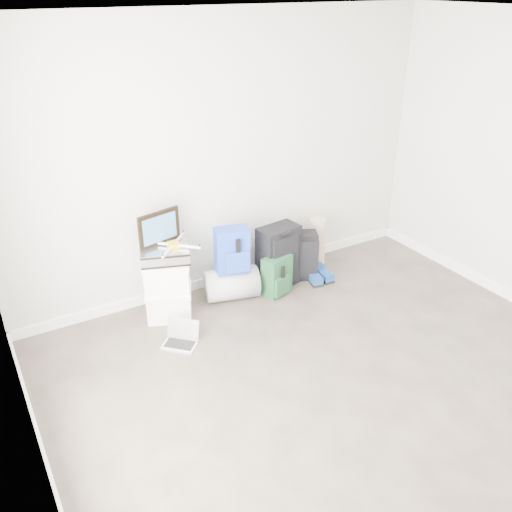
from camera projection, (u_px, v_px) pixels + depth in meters
ground at (390, 425)px, 3.94m from camera, size 5.00×5.00×0.00m
room_envelope at (421, 204)px, 3.17m from camera, size 4.52×5.02×2.71m
boxes_stack at (168, 289)px, 5.08m from camera, size 0.53×0.49×0.61m
briefcase at (165, 254)px, 4.92m from camera, size 0.51×0.44×0.12m
painting at (159, 228)px, 4.89m from camera, size 0.42×0.12×0.32m
drone at (174, 245)px, 4.90m from camera, size 0.39×0.39×0.05m
duffel_bag at (232, 284)px, 5.45m from camera, size 0.59×0.45×0.32m
blue_backpack at (233, 251)px, 5.25m from camera, size 0.36×0.30×0.45m
large_suitcase at (279, 257)px, 5.61m from camera, size 0.46×0.33×0.66m
green_backpack at (277, 276)px, 5.51m from camera, size 0.34×0.29×0.41m
carry_on at (301, 256)px, 5.77m from camera, size 0.39×0.34×0.53m
shoes at (318, 276)px, 5.82m from camera, size 0.28×0.31×0.10m
rolled_rug at (317, 242)px, 6.04m from camera, size 0.18×0.18×0.56m
laptop at (181, 338)px, 4.81m from camera, size 0.36×0.36×0.21m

